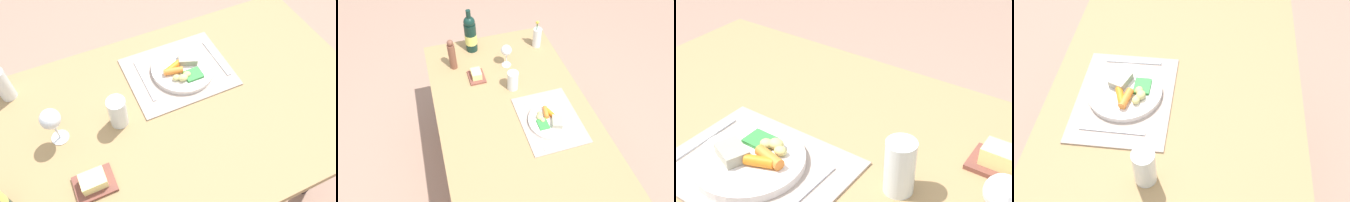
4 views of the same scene
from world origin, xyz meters
TOP-DOWN VIEW (x-y plane):
  - ground_plane at (0.00, 0.00)m, footprint 8.00×8.00m
  - dining_table at (0.00, 0.00)m, footprint 1.52×0.88m
  - placemat at (-0.09, -0.17)m, footprint 0.41×0.33m
  - dinner_plate at (-0.11, -0.17)m, footprint 0.26×0.26m
  - fork at (-0.27, -0.17)m, footprint 0.02×0.20m
  - knife at (0.05, -0.18)m, footprint 0.01×0.21m
  - flower_vase at (0.55, -0.33)m, footprint 0.06×0.06m
  - wine_bottle at (0.64, 0.12)m, footprint 0.08×0.08m
  - pepper_mill at (0.50, 0.27)m, footprint 0.05×0.05m
  - wine_glass at (0.42, -0.07)m, footprint 0.07×0.07m
  - water_tumbler at (0.21, -0.05)m, footprint 0.07×0.07m
  - butter_dish at (0.36, 0.15)m, footprint 0.13×0.10m

SIDE VIEW (x-z plane):
  - ground_plane at x=0.00m, z-range 0.00..0.00m
  - dining_table at x=0.00m, z-range 0.30..1.04m
  - placemat at x=-0.09m, z-range 0.74..0.75m
  - fork at x=-0.27m, z-range 0.75..0.75m
  - knife at x=0.05m, z-range 0.75..0.75m
  - dinner_plate at x=-0.11m, z-range 0.74..0.79m
  - butter_dish at x=0.36m, z-range 0.74..0.79m
  - water_tumbler at x=0.21m, z-range 0.74..0.86m
  - flower_vase at x=0.55m, z-range 0.71..0.92m
  - pepper_mill at x=0.50m, z-range 0.74..0.96m
  - wine_glass at x=0.42m, z-range 0.78..0.94m
  - wine_bottle at x=0.64m, z-range 0.72..1.03m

